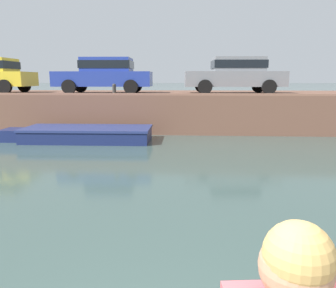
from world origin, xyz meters
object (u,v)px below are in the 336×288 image
object	(u,v)px
car_centre_grey	(235,74)
mooring_bollard_mid	(114,89)
boat_moored_west_navy	(82,134)
car_left_inner_blue	(105,74)

from	to	relation	value
car_centre_grey	mooring_bollard_mid	world-z (taller)	car_centre_grey
boat_moored_west_navy	car_centre_grey	bearing A→B (deg)	30.97
boat_moored_west_navy	car_centre_grey	world-z (taller)	car_centre_grey
car_centre_grey	boat_moored_west_navy	bearing A→B (deg)	-149.03
boat_moored_west_navy	mooring_bollard_mid	xyz separation A→B (m)	(0.85, 1.63, 1.54)
car_left_inner_blue	mooring_bollard_mid	xyz separation A→B (m)	(0.80, -1.85, -0.61)
boat_moored_west_navy	car_centre_grey	size ratio (longest dim) A/B	1.22
car_left_inner_blue	car_centre_grey	world-z (taller)	same
boat_moored_west_navy	car_centre_grey	distance (m)	7.09
car_centre_grey	mooring_bollard_mid	distance (m)	5.32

